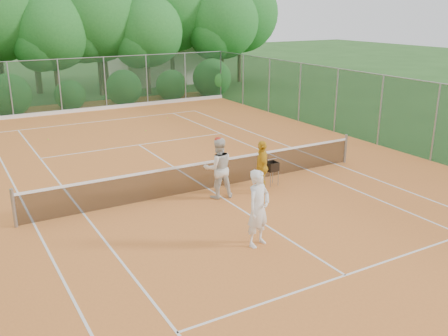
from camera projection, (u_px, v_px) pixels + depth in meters
The scene contains 15 objects.
ground at pixel (209, 190), 16.36m from camera, with size 120.00×120.00×0.00m, color #244E1B.
clay_court at pixel (209, 189), 16.36m from camera, with size 18.00×36.00×0.02m, color orange.
club_building at pixel (165, 63), 39.97m from camera, with size 8.00×5.00×3.00m, color beige.
tennis_net at pixel (209, 174), 16.20m from camera, with size 11.97×0.10×1.10m.
player_white at pixel (258, 208), 12.22m from camera, with size 0.72×0.47×1.96m, color silver.
player_center_grp at pixel (218, 168), 15.38m from camera, with size 1.06×0.90×1.95m.
player_yellow at pixel (262, 167), 15.85m from camera, with size 1.00×0.42×1.71m, color gold.
ball_hopper at pixel (272, 167), 16.53m from camera, with size 0.35×0.35×0.81m.
stray_ball_a at pixel (48, 139), 22.39m from camera, with size 0.07×0.07×0.07m, color #ACC52E.
stray_ball_b at pixel (167, 118), 26.78m from camera, with size 0.07×0.07×0.07m, color #CBD331.
stray_ball_c at pixel (146, 131), 24.01m from camera, with size 0.07×0.07×0.07m, color #BBD531.
court_markings at pixel (209, 189), 16.35m from camera, with size 11.03×23.83×0.01m.
fence_back at pixel (83, 85), 28.26m from camera, with size 18.07×0.07×3.00m.
fence_right at pixel (435, 123), 18.94m from camera, with size 0.07×33.07×3.00m.
tropical_treeline at pixel (79, 17), 32.14m from camera, with size 32.10×8.49×15.03m.
Camera 1 is at (-7.25, -13.55, 5.69)m, focal length 40.00 mm.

